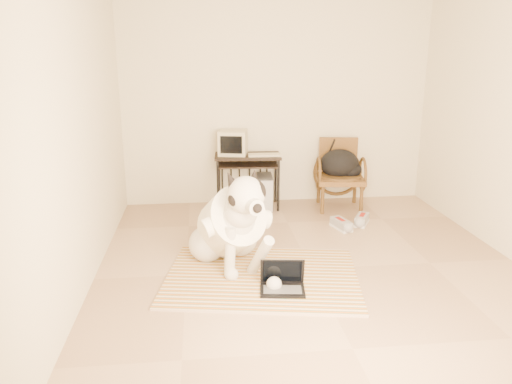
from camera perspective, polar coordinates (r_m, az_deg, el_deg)
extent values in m
plane|color=tan|center=(4.79, 6.33, -8.72)|extent=(4.50, 4.50, 0.00)
plane|color=beige|center=(6.60, 2.39, 10.37)|extent=(4.50, 0.00, 4.50)
plane|color=beige|center=(2.32, 19.48, -1.12)|extent=(4.50, 0.00, 4.50)
plane|color=beige|center=(4.40, -19.57, 6.65)|extent=(0.00, 4.50, 4.50)
cube|color=#BE6920|center=(4.12, 0.33, -12.80)|extent=(1.74, 0.55, 0.02)
cube|color=#3F7932|center=(4.35, 0.52, -11.14)|extent=(1.74, 0.55, 0.02)
cube|color=#4A3C6D|center=(4.59, 0.70, -9.64)|extent=(1.74, 0.55, 0.02)
cube|color=#E5B950|center=(4.83, 0.85, -8.29)|extent=(1.74, 0.55, 0.02)
cube|color=beige|center=(5.07, 0.99, -7.07)|extent=(1.74, 0.55, 0.02)
sphere|color=silver|center=(4.89, -5.62, -5.91)|extent=(0.36, 0.36, 0.36)
sphere|color=silver|center=(5.00, -1.91, -5.33)|extent=(0.36, 0.36, 0.36)
ellipsoid|color=silver|center=(4.92, -3.69, -5.37)|extent=(0.44, 0.40, 0.36)
ellipsoid|color=silver|center=(4.65, -2.80, -3.48)|extent=(0.67, 0.91, 0.77)
cylinder|color=white|center=(4.66, -2.87, -3.42)|extent=(0.71, 0.82, 0.70)
sphere|color=silver|center=(4.40, -1.74, -2.28)|extent=(0.30, 0.30, 0.30)
sphere|color=silver|center=(4.24, -1.16, -0.35)|extent=(0.33, 0.33, 0.33)
ellipsoid|color=black|center=(4.25, -0.55, 0.00)|extent=(0.25, 0.28, 0.24)
cylinder|color=silver|center=(4.13, -0.38, -1.52)|extent=(0.18, 0.20, 0.14)
sphere|color=black|center=(4.05, 0.16, -1.88)|extent=(0.08, 0.08, 0.08)
cone|color=black|center=(4.23, -2.88, 1.39)|extent=(0.18, 0.18, 0.20)
cone|color=black|center=(4.31, -0.24, 1.69)|extent=(0.17, 0.20, 0.20)
torus|color=white|center=(4.36, -1.63, -1.65)|extent=(0.32, 0.23, 0.26)
cylinder|color=silver|center=(4.47, -2.98, -6.85)|extent=(0.14, 0.17, 0.49)
cylinder|color=silver|center=(4.44, 0.46, -7.38)|extent=(0.23, 0.45, 0.50)
sphere|color=silver|center=(4.53, -2.81, -9.39)|extent=(0.13, 0.13, 0.13)
sphere|color=silver|center=(4.34, 2.08, -10.47)|extent=(0.13, 0.13, 0.13)
cone|color=black|center=(5.25, -5.09, -5.78)|extent=(0.36, 0.45, 0.12)
cube|color=black|center=(4.32, 3.04, -11.13)|extent=(0.41, 0.31, 0.02)
cube|color=#4D4D50|center=(4.30, 3.05, -11.06)|extent=(0.34, 0.19, 0.00)
cube|color=black|center=(4.34, 3.02, -9.03)|extent=(0.38, 0.14, 0.25)
cube|color=black|center=(4.33, 3.02, -9.05)|extent=(0.34, 0.11, 0.22)
cube|color=black|center=(6.39, -0.96, 4.13)|extent=(0.86, 0.51, 0.03)
cube|color=black|center=(6.37, -0.91, 3.11)|extent=(0.76, 0.42, 0.02)
cylinder|color=black|center=(6.29, -4.35, 0.62)|extent=(0.03, 0.03, 0.67)
cylinder|color=black|center=(6.66, -4.27, 1.51)|extent=(0.03, 0.03, 0.67)
cylinder|color=black|center=(6.31, 2.57, 0.71)|extent=(0.03, 0.03, 0.67)
cylinder|color=black|center=(6.69, 2.26, 1.59)|extent=(0.03, 0.03, 0.67)
cube|color=#C0B696|center=(6.40, -2.65, 5.68)|extent=(0.41, 0.39, 0.31)
cube|color=black|center=(6.24, -2.85, 5.41)|extent=(0.27, 0.07, 0.22)
cube|color=#C0B696|center=(6.33, 0.97, 4.26)|extent=(0.41, 0.16, 0.03)
cube|color=#4D4D50|center=(6.49, 1.00, 0.04)|extent=(0.22, 0.46, 0.43)
cube|color=silver|center=(6.27, 1.11, -0.53)|extent=(0.18, 0.03, 0.40)
cube|color=brown|center=(6.49, 9.57, 1.47)|extent=(0.65, 0.64, 0.06)
cylinder|color=#3A250F|center=(6.48, 9.58, 1.82)|extent=(0.54, 0.54, 0.04)
cube|color=brown|center=(6.68, 9.36, 4.29)|extent=(0.50, 0.11, 0.44)
cylinder|color=#3A250F|center=(6.29, 7.61, -0.93)|extent=(0.04, 0.04, 0.36)
cylinder|color=#3A250F|center=(6.75, 7.17, 0.27)|extent=(0.04, 0.04, 0.36)
cylinder|color=#3A250F|center=(6.36, 11.94, -0.94)|extent=(0.04, 0.04, 0.36)
cylinder|color=#3A250F|center=(6.82, 11.21, 0.24)|extent=(0.04, 0.04, 0.36)
ellipsoid|color=black|center=(6.47, 9.50, 3.24)|extent=(0.50, 0.41, 0.37)
ellipsoid|color=black|center=(6.48, 10.67, 2.53)|extent=(0.31, 0.25, 0.21)
cube|color=silver|center=(5.86, 9.68, -4.01)|extent=(0.21, 0.34, 0.03)
cube|color=gray|center=(5.84, 9.70, -3.61)|extent=(0.20, 0.33, 0.10)
cube|color=maroon|center=(5.83, 9.72, -3.22)|extent=(0.10, 0.17, 0.02)
cube|color=silver|center=(6.06, 11.98, -3.46)|extent=(0.27, 0.34, 0.03)
cube|color=gray|center=(6.04, 12.00, -3.07)|extent=(0.26, 0.33, 0.10)
cube|color=maroon|center=(6.03, 12.02, -2.69)|extent=(0.12, 0.16, 0.02)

